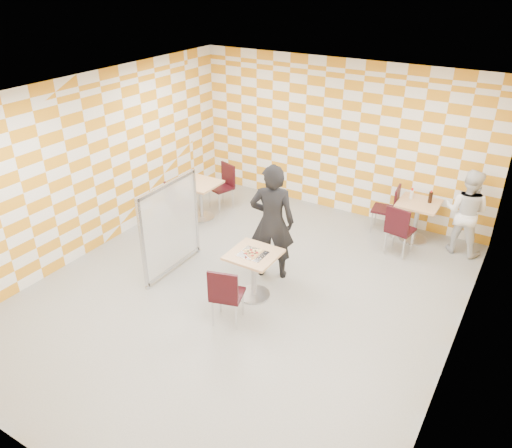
{
  "coord_description": "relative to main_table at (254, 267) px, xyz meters",
  "views": [
    {
      "loc": [
        3.41,
        -5.28,
        4.54
      ],
      "look_at": [
        0.1,
        0.2,
        1.15
      ],
      "focal_mm": 35.0,
      "sensor_mm": 36.0,
      "label": 1
    }
  ],
  "objects": [
    {
      "name": "chair_empty_near",
      "position": [
        -2.36,
        1.1,
        0.04
      ],
      "size": [
        0.56,
        0.57,
        0.92
      ],
      "color": "black",
      "rests_on": "ground"
    },
    {
      "name": "chair_second_side",
      "position": [
        1.09,
        3.03,
        0.04
      ],
      "size": [
        0.47,
        0.47,
        0.92
      ],
      "color": "black",
      "rests_on": "ground"
    },
    {
      "name": "second_table",
      "position": [
        1.61,
        3.0,
        0.0
      ],
      "size": [
        0.7,
        0.7,
        0.75
      ],
      "color": "tan",
      "rests_on": "ground"
    },
    {
      "name": "empty_table",
      "position": [
        -2.25,
        1.7,
        0.0
      ],
      "size": [
        0.7,
        0.7,
        0.75
      ],
      "color": "tan",
      "rests_on": "ground"
    },
    {
      "name": "man_dark",
      "position": [
        -0.06,
        0.66,
        0.44
      ],
      "size": [
        0.82,
        0.69,
        1.91
      ],
      "primitive_type": "imported",
      "rotation": [
        0.0,
        0.0,
        3.54
      ],
      "color": "black",
      "rests_on": "ground"
    },
    {
      "name": "partition",
      "position": [
        -1.51,
        -0.05,
        0.28
      ],
      "size": [
        0.08,
        1.38,
        1.55
      ],
      "color": "white",
      "rests_on": "ground"
    },
    {
      "name": "man_white",
      "position": [
        2.4,
        3.01,
        0.25
      ],
      "size": [
        0.81,
        0.66,
        1.52
      ],
      "primitive_type": "imported",
      "rotation": [
        0.0,
        0.0,
        3.02
      ],
      "color": "white",
      "rests_on": "ground"
    },
    {
      "name": "chair_empty_far",
      "position": [
        -2.14,
        2.35,
        0.04
      ],
      "size": [
        0.54,
        0.54,
        0.92
      ],
      "color": "black",
      "rests_on": "ground"
    },
    {
      "name": "chair_second_front",
      "position": [
        1.48,
        2.29,
        0.04
      ],
      "size": [
        0.48,
        0.49,
        0.92
      ],
      "color": "black",
      "rests_on": "ground"
    },
    {
      "name": "pizza_on_foil",
      "position": [
        -0.0,
        -0.02,
        0.26
      ],
      "size": [
        0.4,
        0.4,
        0.04
      ],
      "color": "silver",
      "rests_on": "main_table"
    },
    {
      "name": "room_shell",
      "position": [
        -0.15,
        0.5,
        0.99
      ],
      "size": [
        7.0,
        7.0,
        7.0
      ],
      "color": "#969590",
      "rests_on": "ground"
    },
    {
      "name": "soda_bottle",
      "position": [
        1.77,
        3.09,
        0.34
      ],
      "size": [
        0.07,
        0.07,
        0.23
      ],
      "color": "black",
      "rests_on": "second_table"
    },
    {
      "name": "main_table",
      "position": [
        0.0,
        0.0,
        0.0
      ],
      "size": [
        0.7,
        0.7,
        0.75
      ],
      "color": "tan",
      "rests_on": "ground"
    },
    {
      "name": "sport_bottle",
      "position": [
        1.44,
        3.09,
        0.33
      ],
      "size": [
        0.06,
        0.06,
        0.2
      ],
      "color": "white",
      "rests_on": "second_table"
    },
    {
      "name": "chair_main_front",
      "position": [
        0.03,
        -0.79,
        0.04
      ],
      "size": [
        0.53,
        0.53,
        0.92
      ],
      "color": "black",
      "rests_on": "ground"
    }
  ]
}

